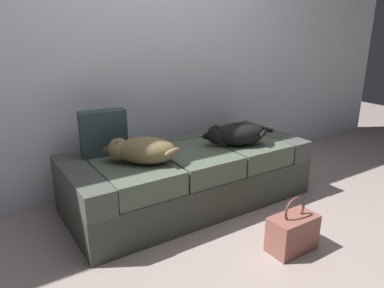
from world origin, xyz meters
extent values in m
plane|color=gray|center=(0.00, 0.00, 0.00)|extent=(10.00, 10.00, 0.00)
cube|color=silver|center=(0.00, 1.58, 1.40)|extent=(6.40, 0.10, 2.80)
cube|color=#393E35|center=(0.00, 0.97, 0.15)|extent=(1.94, 0.85, 0.30)
cube|color=#484C47|center=(-0.87, 0.97, 0.38)|extent=(0.20, 0.85, 0.17)
cube|color=#484C47|center=(0.87, 0.97, 0.38)|extent=(0.20, 0.85, 0.17)
cube|color=#484C47|center=(0.00, 1.29, 0.38)|extent=(1.54, 0.20, 0.17)
cube|color=#4F5B4A|center=(-0.51, 0.87, 0.38)|extent=(0.50, 0.63, 0.17)
cube|color=#4F5B4A|center=(0.00, 0.87, 0.38)|extent=(0.50, 0.63, 0.17)
cube|color=#4F5B4A|center=(0.51, 0.87, 0.38)|extent=(0.50, 0.63, 0.17)
ellipsoid|color=olive|center=(-0.42, 0.85, 0.56)|extent=(0.48, 0.44, 0.19)
sphere|color=olive|center=(-0.58, 0.97, 0.57)|extent=(0.16, 0.16, 0.16)
ellipsoid|color=#4B4029|center=(-0.64, 1.02, 0.56)|extent=(0.11, 0.10, 0.05)
cone|color=#4B4029|center=(-0.61, 0.94, 0.63)|extent=(0.04, 0.04, 0.05)
cone|color=#4B4029|center=(-0.55, 1.01, 0.63)|extent=(0.04, 0.04, 0.05)
ellipsoid|color=olive|center=(-0.30, 0.70, 0.57)|extent=(0.17, 0.11, 0.05)
ellipsoid|color=black|center=(0.39, 0.81, 0.56)|extent=(0.47, 0.38, 0.19)
sphere|color=black|center=(0.22, 0.89, 0.57)|extent=(0.15, 0.15, 0.15)
ellipsoid|color=black|center=(0.15, 0.92, 0.56)|extent=(0.10, 0.09, 0.05)
cone|color=black|center=(0.20, 0.85, 0.62)|extent=(0.04, 0.04, 0.04)
cone|color=black|center=(0.23, 0.93, 0.62)|extent=(0.04, 0.04, 0.04)
ellipsoid|color=black|center=(0.54, 0.70, 0.57)|extent=(0.15, 0.13, 0.04)
cube|color=black|center=(0.88, 1.01, 0.48)|extent=(0.04, 0.15, 0.02)
cube|color=#2B3E40|center=(-0.61, 1.19, 0.64)|extent=(0.35, 0.17, 0.34)
cube|color=brown|center=(0.20, 0.02, 0.12)|extent=(0.32, 0.18, 0.24)
torus|color=brown|center=(0.20, 0.02, 0.29)|extent=(0.18, 0.02, 0.18)
camera|label=1|loc=(-1.46, -1.34, 1.41)|focal=33.92mm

